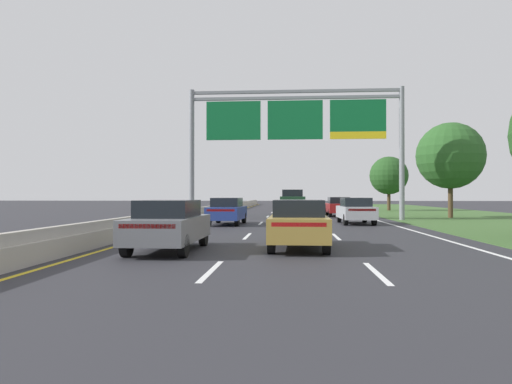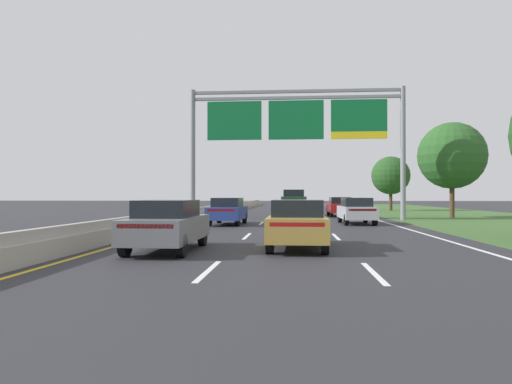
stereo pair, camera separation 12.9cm
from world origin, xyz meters
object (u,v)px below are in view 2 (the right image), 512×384
car_gold_centre_lane_sedan (297,223)px  pickup_truck_darkgreen (294,203)px  car_grey_left_lane_sedan (167,224)px  car_red_right_lane_sedan (340,206)px  car_silver_right_lane_sedan (356,210)px  overhead_sign_gantry (296,126)px  roadside_tree_far (391,176)px  roadside_tree_mid (452,156)px  car_blue_left_lane_sedan (228,211)px

car_gold_centre_lane_sedan → pickup_truck_darkgreen: bearing=1.0°
car_gold_centre_lane_sedan → car_grey_left_lane_sedan: (-4.01, -1.00, 0.00)m
car_red_right_lane_sedan → car_silver_right_lane_sedan: same height
overhead_sign_gantry → car_gold_centre_lane_sedan: size_ratio=3.40×
car_gold_centre_lane_sedan → roadside_tree_far: bearing=-15.0°
roadside_tree_far → car_gold_centre_lane_sedan: bearing=-105.9°
car_grey_left_lane_sedan → car_red_right_lane_sedan: bearing=-17.5°
car_gold_centre_lane_sedan → roadside_tree_far: roadside_tree_far is taller
car_silver_right_lane_sedan → roadside_tree_mid: bearing=-47.3°
car_red_right_lane_sedan → roadside_tree_mid: bearing=-105.3°
overhead_sign_gantry → car_grey_left_lane_sedan: (-4.09, -18.51, -5.75)m
pickup_truck_darkgreen → car_red_right_lane_sedan: pickup_truck_darkgreen is taller
car_red_right_lane_sedan → car_silver_right_lane_sedan: (-0.02, -10.10, 0.00)m
car_silver_right_lane_sedan → roadside_tree_far: bearing=-17.3°
pickup_truck_darkgreen → roadside_tree_far: roadside_tree_far is taller
car_gold_centre_lane_sedan → car_grey_left_lane_sedan: bearing=104.8°
car_blue_left_lane_sedan → roadside_tree_far: 30.10m
car_gold_centre_lane_sedan → car_blue_left_lane_sedan: size_ratio=1.00×
car_blue_left_lane_sedan → roadside_tree_far: bearing=-28.0°
car_gold_centre_lane_sedan → car_red_right_lane_sedan: 23.60m
pickup_truck_darkgreen → car_blue_left_lane_sedan: pickup_truck_darkgreen is taller
overhead_sign_gantry → roadside_tree_far: bearing=62.4°
car_grey_left_lane_sedan → car_silver_right_lane_sedan: same height
car_silver_right_lane_sedan → roadside_tree_far: size_ratio=0.73×
overhead_sign_gantry → car_grey_left_lane_sedan: 19.81m
overhead_sign_gantry → car_silver_right_lane_sedan: size_ratio=3.39×
car_silver_right_lane_sedan → roadside_tree_mid: size_ratio=0.61×
car_grey_left_lane_sedan → roadside_tree_far: (14.82, 39.01, 3.12)m
car_gold_centre_lane_sedan → roadside_tree_mid: roadside_tree_mid is taller
roadside_tree_mid → car_blue_left_lane_sedan: bearing=-149.9°
pickup_truck_darkgreen → car_grey_left_lane_sedan: size_ratio=1.23×
car_gold_centre_lane_sedan → car_silver_right_lane_sedan: size_ratio=1.00×
overhead_sign_gantry → car_grey_left_lane_sedan: size_ratio=3.42×
car_blue_left_lane_sedan → roadside_tree_mid: (15.84, 9.17, 3.90)m
overhead_sign_gantry → roadside_tree_mid: bearing=17.1°
car_grey_left_lane_sedan → roadside_tree_mid: (15.89, 22.14, 3.90)m
overhead_sign_gantry → car_silver_right_lane_sedan: 8.03m
car_gold_centre_lane_sedan → car_grey_left_lane_sedan: 4.13m
pickup_truck_darkgreen → car_gold_centre_lane_sedan: pickup_truck_darkgreen is taller
pickup_truck_darkgreen → car_silver_right_lane_sedan: (3.73, -11.03, -0.26)m
car_gold_centre_lane_sedan → car_red_right_lane_sedan: size_ratio=1.00×
car_blue_left_lane_sedan → car_red_right_lane_sedan: bearing=-32.4°
overhead_sign_gantry → car_gold_centre_lane_sedan: 18.43m
car_grey_left_lane_sedan → roadside_tree_far: bearing=-20.7°
overhead_sign_gantry → car_blue_left_lane_sedan: 8.95m
car_grey_left_lane_sedan → car_silver_right_lane_sedan: (7.68, 14.20, 0.00)m
car_gold_centre_lane_sedan → car_blue_left_lane_sedan: (-3.96, 11.97, 0.00)m
roadside_tree_far → car_silver_right_lane_sedan: bearing=-106.1°
car_gold_centre_lane_sedan → car_blue_left_lane_sedan: same height
car_blue_left_lane_sedan → car_gold_centre_lane_sedan: bearing=-160.1°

